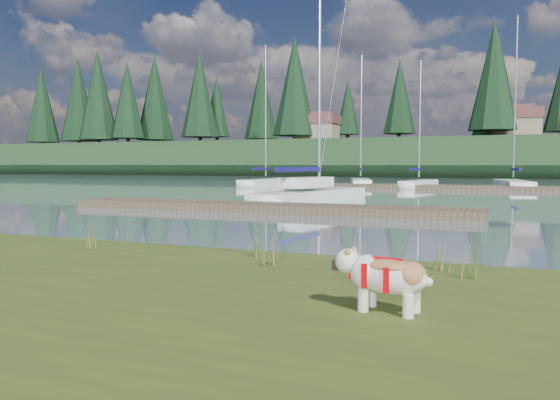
% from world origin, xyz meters
% --- Properties ---
extents(ground, '(200.00, 200.00, 0.00)m').
position_xyz_m(ground, '(0.00, 30.00, 0.00)').
color(ground, gray).
rests_on(ground, ground).
extents(bank, '(60.00, 9.00, 0.35)m').
position_xyz_m(bank, '(0.00, -6.00, 0.17)').
color(bank, '#3B4A19').
rests_on(bank, ground).
extents(ridge, '(200.00, 20.00, 5.00)m').
position_xyz_m(ridge, '(0.00, 73.00, 2.50)').
color(ridge, '#1B3318').
rests_on(ridge, ground).
extents(bulldog, '(1.00, 0.49, 0.59)m').
position_xyz_m(bulldog, '(3.38, -4.48, 0.72)').
color(bulldog, silver).
rests_on(bulldog, bank).
extents(sailboat_main, '(3.37, 9.49, 13.34)m').
position_xyz_m(sailboat_main, '(-3.74, 15.02, 0.42)').
color(sailboat_main, white).
rests_on(sailboat_main, ground).
extents(dock_near, '(16.00, 2.00, 0.30)m').
position_xyz_m(dock_near, '(-4.00, 9.00, 0.15)').
color(dock_near, '#4C3D2C').
rests_on(dock_near, ground).
extents(dock_far, '(26.00, 2.20, 0.30)m').
position_xyz_m(dock_far, '(2.00, 30.00, 0.15)').
color(dock_far, '#4C3D2C').
rests_on(dock_far, ground).
extents(sailboat_bg_0, '(1.95, 7.85, 11.29)m').
position_xyz_m(sailboat_bg_0, '(-13.22, 31.11, 0.32)').
color(sailboat_bg_0, white).
rests_on(sailboat_bg_0, ground).
extents(sailboat_bg_1, '(3.33, 7.12, 10.59)m').
position_xyz_m(sailboat_bg_1, '(-6.42, 34.12, 0.33)').
color(sailboat_bg_1, white).
rests_on(sailboat_bg_1, ground).
extents(sailboat_bg_2, '(2.35, 6.27, 9.46)m').
position_xyz_m(sailboat_bg_2, '(-1.25, 32.09, 0.33)').
color(sailboat_bg_2, white).
rests_on(sailboat_bg_2, ground).
extents(sailboat_bg_3, '(3.06, 8.82, 12.65)m').
position_xyz_m(sailboat_bg_3, '(5.00, 34.83, 0.32)').
color(sailboat_bg_3, white).
rests_on(sailboat_bg_3, ground).
extents(weed_0, '(0.17, 0.14, 0.52)m').
position_xyz_m(weed_0, '(0.85, -2.10, 0.57)').
color(weed_0, '#475B23').
rests_on(weed_0, bank).
extents(weed_1, '(0.17, 0.14, 0.48)m').
position_xyz_m(weed_1, '(1.35, -2.69, 0.55)').
color(weed_1, '#475B23').
rests_on(weed_1, bank).
extents(weed_2, '(0.17, 0.14, 0.65)m').
position_xyz_m(weed_2, '(4.05, -2.56, 0.62)').
color(weed_2, '#475B23').
rests_on(weed_2, bank).
extents(weed_3, '(0.17, 0.14, 0.57)m').
position_xyz_m(weed_3, '(-2.04, -2.43, 0.59)').
color(weed_3, '#475B23').
rests_on(weed_3, bank).
extents(weed_4, '(0.17, 0.14, 0.42)m').
position_xyz_m(weed_4, '(2.63, -2.93, 0.52)').
color(weed_4, '#475B23').
rests_on(weed_4, bank).
extents(weed_5, '(0.17, 0.14, 0.56)m').
position_xyz_m(weed_5, '(3.70, -2.14, 0.59)').
color(weed_5, '#475B23').
rests_on(weed_5, bank).
extents(mud_lip, '(60.00, 0.50, 0.14)m').
position_xyz_m(mud_lip, '(0.00, -1.60, 0.07)').
color(mud_lip, '#33281C').
rests_on(mud_lip, ground).
extents(conifer_0, '(5.72, 5.72, 14.15)m').
position_xyz_m(conifer_0, '(-55.00, 67.00, 12.64)').
color(conifer_0, '#382619').
rests_on(conifer_0, ridge).
extents(conifer_1, '(4.40, 4.40, 11.30)m').
position_xyz_m(conifer_1, '(-40.00, 71.00, 11.28)').
color(conifer_1, '#382619').
rests_on(conifer_1, ridge).
extents(conifer_2, '(6.60, 6.60, 16.05)m').
position_xyz_m(conifer_2, '(-25.00, 68.00, 13.54)').
color(conifer_2, '#382619').
rests_on(conifer_2, ridge).
extents(conifer_3, '(4.84, 4.84, 12.25)m').
position_xyz_m(conifer_3, '(-10.00, 72.00, 11.74)').
color(conifer_3, '#382619').
rests_on(conifer_3, ridge).
extents(conifer_4, '(6.16, 6.16, 15.10)m').
position_xyz_m(conifer_4, '(3.00, 66.00, 13.09)').
color(conifer_4, '#382619').
rests_on(conifer_4, ridge).
extents(house_0, '(6.30, 5.30, 4.65)m').
position_xyz_m(house_0, '(-22.00, 70.00, 7.31)').
color(house_0, gray).
rests_on(house_0, ridge).
extents(house_1, '(6.30, 5.30, 4.65)m').
position_xyz_m(house_1, '(6.00, 71.00, 7.31)').
color(house_1, gray).
rests_on(house_1, ridge).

